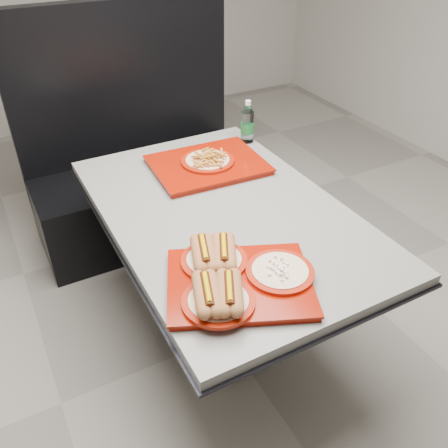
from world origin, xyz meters
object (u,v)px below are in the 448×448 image
booth_bench (140,171)px  tray_near (233,277)px  tray_far (208,162)px  diner_table (225,242)px  water_bottle (247,124)px

booth_bench → tray_near: 1.57m
booth_bench → tray_far: (0.10, -0.74, 0.38)m
tray_near → tray_far: (0.29, 0.76, -0.01)m
tray_near → diner_table: bearing=65.2°
diner_table → tray_near: size_ratio=2.49×
booth_bench → water_bottle: 0.84m
tray_near → tray_far: 0.82m
booth_bench → tray_near: size_ratio=2.36×
diner_table → booth_bench: bearing=90.0°
diner_table → water_bottle: size_ratio=6.54×
booth_bench → diner_table: bearing=-90.0°
diner_table → water_bottle: (0.41, 0.51, 0.26)m
tray_far → booth_bench: bearing=97.6°
booth_bench → water_bottle: bearing=-55.1°
diner_table → booth_bench: booth_bench is taller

